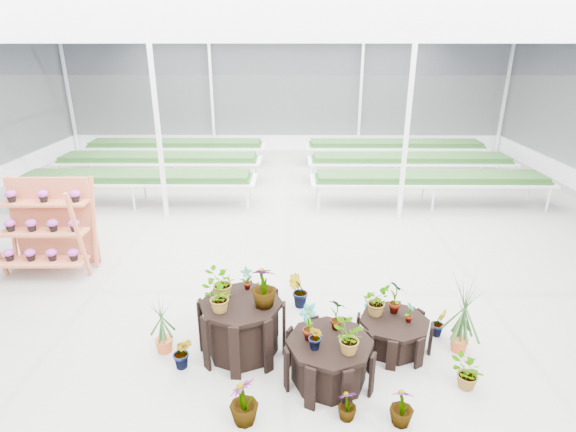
{
  "coord_description": "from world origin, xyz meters",
  "views": [
    {
      "loc": [
        0.23,
        -6.82,
        4.2
      ],
      "look_at": [
        0.17,
        0.71,
        1.3
      ],
      "focal_mm": 28.0,
      "sensor_mm": 36.0,
      "label": 1
    }
  ],
  "objects_px": {
    "plinth_tall": "(242,327)",
    "shelf_rack": "(44,229)",
    "plinth_mid": "(329,361)",
    "plinth_low": "(393,334)"
  },
  "relations": [
    {
      "from": "plinth_mid",
      "to": "shelf_rack",
      "type": "xyz_separation_m",
      "value": [
        -5.2,
        3.02,
        0.6
      ]
    },
    {
      "from": "plinth_low",
      "to": "plinth_tall",
      "type": "bearing_deg",
      "value": -177.4
    },
    {
      "from": "plinth_tall",
      "to": "plinth_mid",
      "type": "xyz_separation_m",
      "value": [
        1.2,
        -0.6,
        -0.1
      ]
    },
    {
      "from": "plinth_mid",
      "to": "plinth_low",
      "type": "relative_size",
      "value": 1.12
    },
    {
      "from": "plinth_mid",
      "to": "plinth_low",
      "type": "height_order",
      "value": "plinth_mid"
    },
    {
      "from": "plinth_mid",
      "to": "plinth_low",
      "type": "bearing_deg",
      "value": 34.99
    },
    {
      "from": "plinth_tall",
      "to": "shelf_rack",
      "type": "height_order",
      "value": "shelf_rack"
    },
    {
      "from": "plinth_mid",
      "to": "shelf_rack",
      "type": "bearing_deg",
      "value": 149.86
    },
    {
      "from": "plinth_low",
      "to": "shelf_rack",
      "type": "relative_size",
      "value": 0.57
    },
    {
      "from": "plinth_tall",
      "to": "shelf_rack",
      "type": "relative_size",
      "value": 0.66
    }
  ]
}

